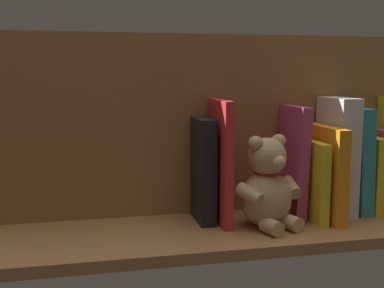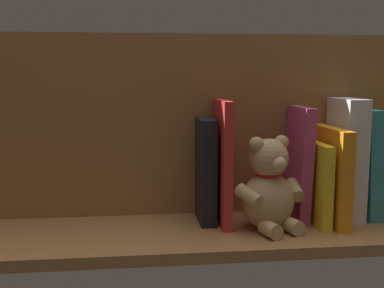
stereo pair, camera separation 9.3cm
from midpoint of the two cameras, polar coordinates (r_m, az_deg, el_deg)
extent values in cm
cube|color=#9E6B3D|center=(97.02, -2.78, -10.67)|extent=(114.26, 26.53, 2.20)
cube|color=#956335|center=(103.17, -3.89, 2.20)|extent=(114.26, 1.50, 38.94)
cube|color=#B23F72|center=(113.84, 19.69, -2.97)|extent=(1.85, 11.86, 18.20)
cube|color=yellow|center=(112.72, 18.21, -3.39)|extent=(2.92, 11.04, 16.74)
cube|color=teal|center=(110.19, 16.62, -1.87)|extent=(4.05, 11.20, 23.30)
cube|color=silver|center=(107.50, 14.59, -1.43)|extent=(4.59, 11.80, 25.47)
cube|color=orange|center=(104.00, 12.99, -3.31)|extent=(2.64, 16.81, 19.71)
cube|color=yellow|center=(103.62, 11.26, -4.14)|extent=(2.05, 15.53, 16.73)
cube|color=#B23F72|center=(103.48, 9.45, -2.11)|extent=(3.01, 11.85, 23.87)
ellipsoid|color=tan|center=(97.06, 6.14, -6.54)|extent=(13.22, 12.51, 11.28)
sphere|color=tan|center=(95.21, 6.22, -1.57)|extent=(7.75, 7.75, 7.75)
sphere|color=tan|center=(96.53, 7.62, 0.29)|extent=(3.00, 3.00, 3.00)
sphere|color=tan|center=(93.04, 4.82, 0.03)|extent=(3.00, 3.00, 3.00)
sphere|color=#DBB77F|center=(92.76, 7.45, -2.22)|extent=(3.00, 3.00, 3.00)
cylinder|color=tan|center=(98.77, 9.14, -5.16)|extent=(2.77, 5.60, 4.17)
cylinder|color=tan|center=(92.39, 4.03, -6.02)|extent=(5.52, 5.98, 4.17)
cylinder|color=tan|center=(96.17, 9.07, -9.31)|extent=(4.19, 4.96, 3.00)
cylinder|color=tan|center=(93.12, 6.64, -9.86)|extent=(4.19, 4.96, 3.00)
torus|color=red|center=(95.80, 6.19, -3.38)|extent=(6.52, 6.52, 0.88)
cube|color=red|center=(97.72, 0.69, -2.15)|extent=(1.91, 13.48, 25.37)
cube|color=black|center=(98.88, -1.33, -3.16)|extent=(3.18, 10.44, 21.52)
camera|label=1|loc=(0.05, -92.86, -0.42)|focal=44.67mm
camera|label=2|loc=(0.05, 87.14, 0.42)|focal=44.67mm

